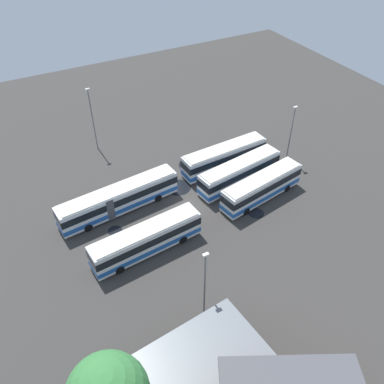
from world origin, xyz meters
The scene contains 15 objects.
ground_plane centered at (0.00, 0.00, 0.00)m, with size 95.95×95.95×0.00m, color #383533.
bus_row0_slot0 centered at (-7.67, -4.50, 1.79)m, with size 12.73×3.59×3.37m.
bus_row0_slot2 centered at (-7.98, 3.18, 1.79)m, with size 15.27×3.99×3.37m.
bus_row1_slot0 centered at (8.50, -3.09, 1.79)m, with size 11.89×4.34×3.37m.
bus_row1_slot1 centered at (7.73, 0.73, 1.79)m, with size 12.30×4.15×3.37m.
bus_row1_slot2 centered at (7.85, 4.65, 1.79)m, with size 12.50×3.13×3.37m.
maintenance_shelter centered at (-9.27, -19.83, 3.24)m, with size 10.40×7.84×3.41m.
lamp_post_mid_lot centered at (-6.09, -14.25, 4.58)m, with size 0.56×0.28×8.33m.
lamp_post_far_corner centered at (16.86, 2.18, 4.54)m, with size 0.56×0.28×8.26m.
lamp_post_near_entrance centered at (-6.08, 17.53, 5.18)m, with size 0.56×0.28×9.52m.
puddle_near_shelter centered at (0.24, 3.70, 0.00)m, with size 3.36×3.36×0.01m, color black.
puddle_front_lane centered at (6.36, -5.25, 0.00)m, with size 1.94×1.94×0.01m, color black.
puddle_centre_drain centered at (3.80, 7.47, 0.00)m, with size 2.81×2.81×0.01m, color black.
puddle_back_corner centered at (-11.86, -2.34, 0.00)m, with size 3.34×3.34×0.01m, color black.
puddle_between_rows centered at (-9.78, 0.13, 0.00)m, with size 1.67×1.67×0.01m, color black.
Camera 1 is at (-17.75, -33.45, 33.82)m, focal length 38.15 mm.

